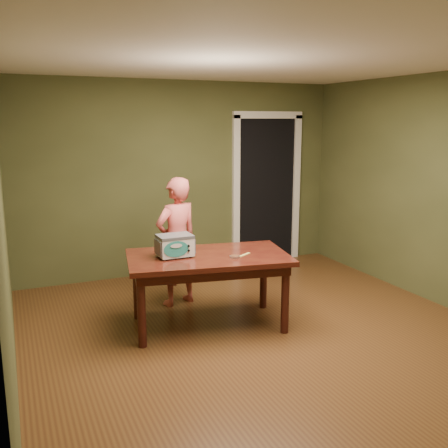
# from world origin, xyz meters

# --- Properties ---
(floor) EXTENTS (5.00, 5.00, 0.00)m
(floor) POSITION_xyz_m (0.00, 0.00, 0.00)
(floor) COLOR brown
(floor) RESTS_ON ground
(room_shell) EXTENTS (4.52, 5.02, 2.61)m
(room_shell) POSITION_xyz_m (0.00, 0.00, 1.71)
(room_shell) COLOR #50552D
(room_shell) RESTS_ON ground
(doorway) EXTENTS (1.10, 0.66, 2.25)m
(doorway) POSITION_xyz_m (1.30, 2.78, 1.06)
(doorway) COLOR black
(doorway) RESTS_ON ground
(dining_table) EXTENTS (1.74, 1.17, 0.75)m
(dining_table) POSITION_xyz_m (-0.40, 0.55, 0.65)
(dining_table) COLOR #340F0B
(dining_table) RESTS_ON floor
(toy_oven) EXTENTS (0.36, 0.25, 0.22)m
(toy_oven) POSITION_xyz_m (-0.73, 0.62, 0.87)
(toy_oven) COLOR #4C4F54
(toy_oven) RESTS_ON dining_table
(baking_pan) EXTENTS (0.10, 0.10, 0.02)m
(baking_pan) POSITION_xyz_m (-0.20, 0.34, 0.76)
(baking_pan) COLOR silver
(baking_pan) RESTS_ON dining_table
(spatula) EXTENTS (0.17, 0.11, 0.01)m
(spatula) POSITION_xyz_m (-0.07, 0.39, 0.75)
(spatula) COLOR #D7CA5D
(spatula) RESTS_ON dining_table
(child) EXTENTS (0.61, 0.49, 1.46)m
(child) POSITION_xyz_m (-0.49, 1.28, 0.73)
(child) COLOR #E0615C
(child) RESTS_ON floor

